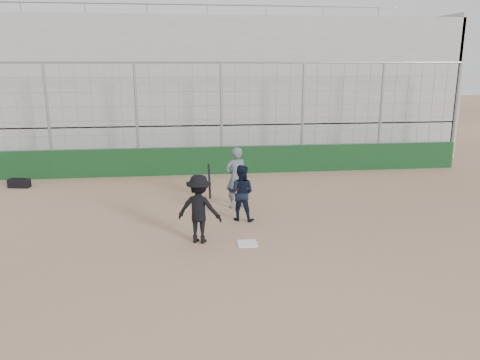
{
  "coord_description": "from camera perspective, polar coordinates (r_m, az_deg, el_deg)",
  "views": [
    {
      "loc": [
        -1.36,
        -9.85,
        4.02
      ],
      "look_at": [
        0.0,
        1.4,
        1.15
      ],
      "focal_mm": 35.0,
      "sensor_mm": 36.0,
      "label": 1
    }
  ],
  "objects": [
    {
      "name": "ground",
      "position": [
        10.72,
        0.91,
        -7.8
      ],
      "size": [
        90.0,
        90.0,
        0.0
      ],
      "primitive_type": "plane",
      "color": "#825E46",
      "rests_on": "ground"
    },
    {
      "name": "home_plate",
      "position": [
        10.72,
        0.91,
        -7.75
      ],
      "size": [
        0.44,
        0.44,
        0.02
      ],
      "primitive_type": "cube",
      "color": "white",
      "rests_on": "ground"
    },
    {
      "name": "backstop",
      "position": [
        17.18,
        -2.25,
        3.93
      ],
      "size": [
        18.1,
        0.25,
        4.04
      ],
      "color": "black",
      "rests_on": "ground"
    },
    {
      "name": "bleachers",
      "position": [
        21.87,
        -3.39,
        11.31
      ],
      "size": [
        20.25,
        6.7,
        6.98
      ],
      "color": "#969696",
      "rests_on": "ground"
    },
    {
      "name": "batter_at_plate",
      "position": [
        10.63,
        -4.99,
        -3.52
      ],
      "size": [
        1.16,
        0.89,
        1.75
      ],
      "color": "black",
      "rests_on": "ground"
    },
    {
      "name": "catcher_crouched",
      "position": [
        12.1,
        0.11,
        -2.67
      ],
      "size": [
        0.88,
        0.8,
        1.02
      ],
      "color": "black",
      "rests_on": "ground"
    },
    {
      "name": "umpire",
      "position": [
        13.12,
        -0.5,
        -0.08
      ],
      "size": [
        0.72,
        0.58,
        1.56
      ],
      "primitive_type": "imported",
      "rotation": [
        0.0,
        0.0,
        3.43
      ],
      "color": "#515A67",
      "rests_on": "ground"
    },
    {
      "name": "equipment_bag",
      "position": [
        17.0,
        -25.31,
        -0.35
      ],
      "size": [
        0.71,
        0.4,
        0.33
      ],
      "color": "black",
      "rests_on": "ground"
    }
  ]
}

